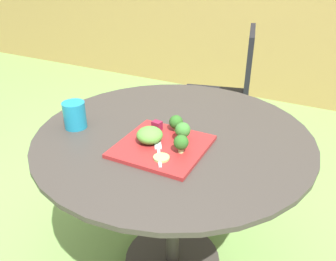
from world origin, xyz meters
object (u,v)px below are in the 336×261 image
at_px(drinking_glass, 75,116).
at_px(fork, 159,151).
at_px(patio_chair, 229,88).
at_px(salad_plate, 162,146).

height_order(drinking_glass, fork, drinking_glass).
relative_size(drinking_glass, fork, 0.74).
relative_size(patio_chair, drinking_glass, 8.64).
relative_size(salad_plate, fork, 2.12).
bearing_deg(salad_plate, patio_chair, 95.54).
xyz_separation_m(salad_plate, fork, (0.01, -0.05, 0.01)).
distance_m(salad_plate, drinking_glass, 0.38).
bearing_deg(drinking_glass, fork, -5.60).
xyz_separation_m(drinking_glass, fork, (0.39, -0.04, -0.03)).
bearing_deg(salad_plate, fork, -76.12).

